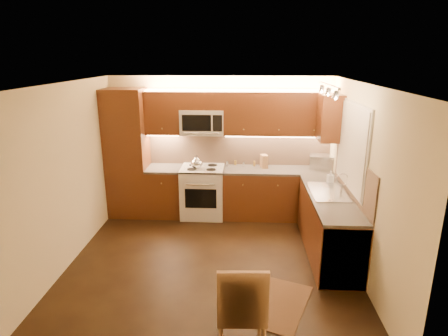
# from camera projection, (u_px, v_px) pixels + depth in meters

# --- Properties ---
(floor) EXTENTS (4.00, 4.00, 0.01)m
(floor) POSITION_uv_depth(u_px,v_px,m) (211.00, 262.00, 5.43)
(floor) COLOR black
(floor) RESTS_ON ground
(ceiling) EXTENTS (4.00, 4.00, 0.01)m
(ceiling) POSITION_uv_depth(u_px,v_px,m) (210.00, 84.00, 4.72)
(ceiling) COLOR beige
(ceiling) RESTS_ON ground
(wall_back) EXTENTS (4.00, 0.01, 2.50)m
(wall_back) POSITION_uv_depth(u_px,v_px,m) (220.00, 145.00, 6.99)
(wall_back) COLOR beige
(wall_back) RESTS_ON ground
(wall_front) EXTENTS (4.00, 0.01, 2.50)m
(wall_front) POSITION_uv_depth(u_px,v_px,m) (190.00, 255.00, 3.16)
(wall_front) COLOR beige
(wall_front) RESTS_ON ground
(wall_left) EXTENTS (0.01, 4.00, 2.50)m
(wall_left) POSITION_uv_depth(u_px,v_px,m) (65.00, 177.00, 5.18)
(wall_left) COLOR beige
(wall_left) RESTS_ON ground
(wall_right) EXTENTS (0.01, 4.00, 2.50)m
(wall_right) POSITION_uv_depth(u_px,v_px,m) (363.00, 182.00, 4.97)
(wall_right) COLOR beige
(wall_right) RESTS_ON ground
(pantry) EXTENTS (0.70, 0.60, 2.30)m
(pantry) POSITION_uv_depth(u_px,v_px,m) (127.00, 154.00, 6.82)
(pantry) COLOR #4C2410
(pantry) RESTS_ON floor
(base_cab_back_left) EXTENTS (0.62, 0.60, 0.86)m
(base_cab_back_left) POSITION_uv_depth(u_px,v_px,m) (166.00, 192.00, 6.99)
(base_cab_back_left) COLOR #4C2410
(base_cab_back_left) RESTS_ON floor
(counter_back_left) EXTENTS (0.62, 0.60, 0.04)m
(counter_back_left) POSITION_uv_depth(u_px,v_px,m) (164.00, 169.00, 6.86)
(counter_back_left) COLOR #353331
(counter_back_left) RESTS_ON base_cab_back_left
(base_cab_back_right) EXTENTS (1.92, 0.60, 0.86)m
(base_cab_back_right) POSITION_uv_depth(u_px,v_px,m) (276.00, 194.00, 6.88)
(base_cab_back_right) COLOR #4C2410
(base_cab_back_right) RESTS_ON floor
(counter_back_right) EXTENTS (1.92, 0.60, 0.04)m
(counter_back_right) POSITION_uv_depth(u_px,v_px,m) (277.00, 170.00, 6.76)
(counter_back_right) COLOR #353331
(counter_back_right) RESTS_ON base_cab_back_right
(base_cab_right) EXTENTS (0.60, 2.00, 0.86)m
(base_cab_right) POSITION_uv_depth(u_px,v_px,m) (328.00, 226.00, 5.60)
(base_cab_right) COLOR #4C2410
(base_cab_right) RESTS_ON floor
(counter_right) EXTENTS (0.60, 2.00, 0.04)m
(counter_right) POSITION_uv_depth(u_px,v_px,m) (331.00, 197.00, 5.48)
(counter_right) COLOR #353331
(counter_right) RESTS_ON base_cab_right
(dishwasher) EXTENTS (0.58, 0.60, 0.84)m
(dishwasher) POSITION_uv_depth(u_px,v_px,m) (339.00, 249.00, 4.93)
(dishwasher) COLOR silver
(dishwasher) RESTS_ON floor
(backsplash_back) EXTENTS (3.30, 0.02, 0.60)m
(backsplash_back) POSITION_uv_depth(u_px,v_px,m) (239.00, 149.00, 6.98)
(backsplash_back) COLOR #A58064
(backsplash_back) RESTS_ON wall_back
(backsplash_right) EXTENTS (0.02, 2.00, 0.60)m
(backsplash_right) POSITION_uv_depth(u_px,v_px,m) (353.00, 176.00, 5.37)
(backsplash_right) COLOR #A58064
(backsplash_right) RESTS_ON wall_right
(upper_cab_back_left) EXTENTS (0.62, 0.35, 0.75)m
(upper_cab_back_left) POSITION_uv_depth(u_px,v_px,m) (163.00, 113.00, 6.70)
(upper_cab_back_left) COLOR #4C2410
(upper_cab_back_left) RESTS_ON wall_back
(upper_cab_back_right) EXTENTS (1.92, 0.35, 0.75)m
(upper_cab_back_right) POSITION_uv_depth(u_px,v_px,m) (279.00, 113.00, 6.59)
(upper_cab_back_right) COLOR #4C2410
(upper_cab_back_right) RESTS_ON wall_back
(upper_cab_bridge) EXTENTS (0.76, 0.35, 0.31)m
(upper_cab_bridge) POSITION_uv_depth(u_px,v_px,m) (202.00, 100.00, 6.60)
(upper_cab_bridge) COLOR #4C2410
(upper_cab_bridge) RESTS_ON wall_back
(upper_cab_right_corner) EXTENTS (0.35, 0.50, 0.75)m
(upper_cab_right_corner) POSITION_uv_depth(u_px,v_px,m) (330.00, 118.00, 6.14)
(upper_cab_right_corner) COLOR #4C2410
(upper_cab_right_corner) RESTS_ON wall_right
(stove) EXTENTS (0.76, 0.65, 0.92)m
(stove) POSITION_uv_depth(u_px,v_px,m) (203.00, 192.00, 6.92)
(stove) COLOR silver
(stove) RESTS_ON floor
(microwave) EXTENTS (0.76, 0.38, 0.44)m
(microwave) POSITION_uv_depth(u_px,v_px,m) (202.00, 122.00, 6.69)
(microwave) COLOR silver
(microwave) RESTS_ON wall_back
(window_frame) EXTENTS (0.03, 1.44, 1.24)m
(window_frame) POSITION_uv_depth(u_px,v_px,m) (353.00, 146.00, 5.40)
(window_frame) COLOR silver
(window_frame) RESTS_ON wall_right
(window_blinds) EXTENTS (0.02, 1.36, 1.16)m
(window_blinds) POSITION_uv_depth(u_px,v_px,m) (351.00, 146.00, 5.40)
(window_blinds) COLOR silver
(window_blinds) RESTS_ON wall_right
(sink) EXTENTS (0.52, 0.86, 0.15)m
(sink) POSITION_uv_depth(u_px,v_px,m) (329.00, 187.00, 5.59)
(sink) COLOR silver
(sink) RESTS_ON counter_right
(faucet) EXTENTS (0.20, 0.04, 0.30)m
(faucet) POSITION_uv_depth(u_px,v_px,m) (342.00, 183.00, 5.56)
(faucet) COLOR silver
(faucet) RESTS_ON counter_right
(track_light_bar) EXTENTS (0.04, 1.20, 0.03)m
(track_light_bar) POSITION_uv_depth(u_px,v_px,m) (329.00, 85.00, 5.03)
(track_light_bar) COLOR silver
(track_light_bar) RESTS_ON ceiling
(kettle) EXTENTS (0.22, 0.22, 0.24)m
(kettle) POSITION_uv_depth(u_px,v_px,m) (197.00, 162.00, 6.69)
(kettle) COLOR silver
(kettle) RESTS_ON stove
(toaster_oven) EXTENTS (0.44, 0.36, 0.24)m
(toaster_oven) POSITION_uv_depth(u_px,v_px,m) (321.00, 162.00, 6.77)
(toaster_oven) COLOR silver
(toaster_oven) RESTS_ON counter_back_right
(knife_block) EXTENTS (0.15, 0.19, 0.23)m
(knife_block) POSITION_uv_depth(u_px,v_px,m) (264.00, 161.00, 6.82)
(knife_block) COLOR #976A44
(knife_block) RESTS_ON counter_back_right
(spice_jar_a) EXTENTS (0.04, 0.04, 0.10)m
(spice_jar_a) POSITION_uv_depth(u_px,v_px,m) (244.00, 164.00, 6.87)
(spice_jar_a) COLOR silver
(spice_jar_a) RESTS_ON counter_back_right
(spice_jar_b) EXTENTS (0.05, 0.05, 0.09)m
(spice_jar_b) POSITION_uv_depth(u_px,v_px,m) (235.00, 163.00, 7.00)
(spice_jar_b) COLOR brown
(spice_jar_b) RESTS_ON counter_back_right
(spice_jar_c) EXTENTS (0.05, 0.05, 0.10)m
(spice_jar_c) POSITION_uv_depth(u_px,v_px,m) (227.00, 164.00, 6.90)
(spice_jar_c) COLOR silver
(spice_jar_c) RESTS_ON counter_back_right
(spice_jar_d) EXTENTS (0.05, 0.05, 0.09)m
(spice_jar_d) POSITION_uv_depth(u_px,v_px,m) (254.00, 164.00, 6.93)
(spice_jar_d) COLOR olive
(spice_jar_d) RESTS_ON counter_back_right
(soap_bottle) EXTENTS (0.10, 0.11, 0.20)m
(soap_bottle) POSITION_uv_depth(u_px,v_px,m) (330.00, 177.00, 6.01)
(soap_bottle) COLOR silver
(soap_bottle) RESTS_ON counter_right
(rug) EXTENTS (0.99, 1.18, 0.01)m
(rug) POSITION_uv_depth(u_px,v_px,m) (276.00, 303.00, 4.53)
(rug) COLOR black
(rug) RESTS_ON floor
(dining_chair) EXTENTS (0.48, 0.48, 1.05)m
(dining_chair) POSITION_uv_depth(u_px,v_px,m) (242.00, 308.00, 3.63)
(dining_chair) COLOR #976A44
(dining_chair) RESTS_ON floor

